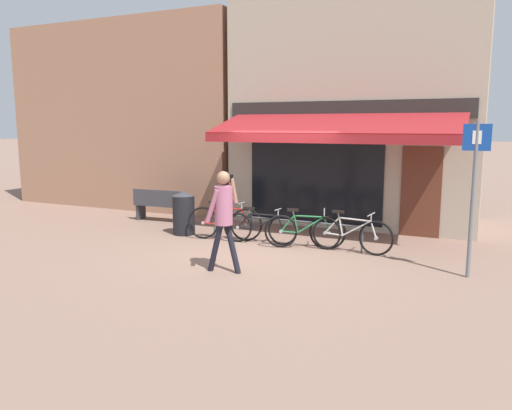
{
  "coord_description": "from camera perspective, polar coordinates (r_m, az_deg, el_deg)",
  "views": [
    {
      "loc": [
        4.17,
        -9.16,
        2.59
      ],
      "look_at": [
        0.12,
        -0.47,
        1.05
      ],
      "focal_mm": 35.0,
      "sensor_mm": 36.0,
      "label": 1
    }
  ],
  "objects": [
    {
      "name": "ground_plane",
      "position": [
        10.39,
        0.49,
        -5.31
      ],
      "size": [
        160.0,
        160.0,
        0.0
      ],
      "primitive_type": "plane",
      "color": "#846656"
    },
    {
      "name": "bicycle_red",
      "position": [
        11.38,
        -3.64,
        -2.01
      ],
      "size": [
        1.74,
        0.61,
        0.89
      ],
      "rotation": [
        -0.07,
        0.0,
        0.21
      ],
      "color": "black",
      "rests_on": "ground_plane"
    },
    {
      "name": "parking_sign",
      "position": [
        9.09,
        23.64,
        2.25
      ],
      "size": [
        0.44,
        0.07,
        2.67
      ],
      "color": "slate",
      "rests_on": "ground_plane"
    },
    {
      "name": "bike_rack_rail",
      "position": [
        10.87,
        3.16,
        -2.11
      ],
      "size": [
        3.55,
        0.04,
        0.57
      ],
      "color": "#47494F",
      "rests_on": "ground_plane"
    },
    {
      "name": "neighbour_building",
      "position": [
        17.55,
        -12.23,
        9.8
      ],
      "size": [
        7.88,
        4.0,
        5.72
      ],
      "color": "#9E7056",
      "rests_on": "ground_plane"
    },
    {
      "name": "litter_bin",
      "position": [
        12.02,
        -8.26,
        -0.89
      ],
      "size": [
        0.53,
        0.53,
        1.03
      ],
      "color": "black",
      "rests_on": "ground_plane"
    },
    {
      "name": "park_bench",
      "position": [
        13.74,
        -10.75,
        0.06
      ],
      "size": [
        1.62,
        0.51,
        0.87
      ],
      "rotation": [
        0.0,
        0.0,
        0.05
      ],
      "color": "#38383D",
      "rests_on": "ground_plane"
    },
    {
      "name": "bicycle_green",
      "position": [
        10.6,
        5.58,
        -2.95
      ],
      "size": [
        1.66,
        0.65,
        0.85
      ],
      "rotation": [
        0.0,
        0.0,
        0.3
      ],
      "color": "black",
      "rests_on": "ground_plane"
    },
    {
      "name": "bicycle_black",
      "position": [
        11.01,
        0.44,
        -2.57
      ],
      "size": [
        1.69,
        0.53,
        0.81
      ],
      "rotation": [
        -0.09,
        0.0,
        0.14
      ],
      "color": "black",
      "rests_on": "ground_plane"
    },
    {
      "name": "pedestrian_adult",
      "position": [
        8.73,
        -3.73,
        -0.52
      ],
      "size": [
        0.64,
        0.46,
        1.82
      ],
      "rotation": [
        0.0,
        0.0,
        -0.21
      ],
      "color": "black",
      "rests_on": "ground_plane"
    },
    {
      "name": "shop_front",
      "position": [
        13.89,
        11.58,
        11.11
      ],
      "size": [
        6.32,
        4.74,
        6.25
      ],
      "color": "tan",
      "rests_on": "ground_plane"
    },
    {
      "name": "bicycle_silver",
      "position": [
        10.4,
        10.67,
        -3.29
      ],
      "size": [
        1.79,
        0.52,
        0.85
      ],
      "rotation": [
        -0.02,
        0.0,
        -0.06
      ],
      "color": "black",
      "rests_on": "ground_plane"
    }
  ]
}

